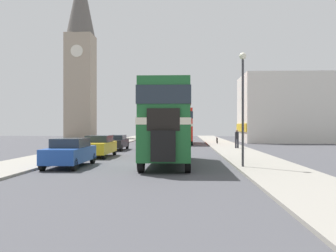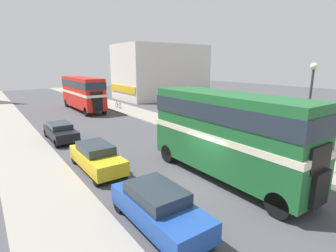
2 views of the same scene
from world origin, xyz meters
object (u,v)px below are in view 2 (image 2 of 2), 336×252
(double_decker_bus, at_px, (227,129))
(car_parked_near, at_px, (159,207))
(bus_distant, at_px, (83,91))
(pedestrian_walking, at_px, (165,110))
(car_parked_far, at_px, (60,131))
(street_lamp, at_px, (309,102))
(bicycle_on_pavement, at_px, (118,105))
(car_parked_mid, at_px, (97,157))

(double_decker_bus, distance_m, car_parked_near, 5.74)
(bus_distant, relative_size, pedestrian_walking, 5.95)
(car_parked_far, bearing_deg, bus_distant, 64.85)
(street_lamp, bearing_deg, bicycle_on_pavement, 88.08)
(bus_distant, relative_size, car_parked_far, 2.32)
(bus_distant, height_order, bicycle_on_pavement, bus_distant)
(bus_distant, bearing_deg, car_parked_near, -102.40)
(double_decker_bus, relative_size, street_lamp, 1.62)
(double_decker_bus, relative_size, car_parked_far, 2.12)
(double_decker_bus, height_order, street_lamp, street_lamp)
(double_decker_bus, bearing_deg, car_parked_far, 113.16)
(pedestrian_walking, bearing_deg, street_lamp, -96.76)
(car_parked_near, bearing_deg, car_parked_mid, 89.34)
(car_parked_mid, distance_m, car_parked_far, 7.46)
(car_parked_near, relative_size, car_parked_far, 1.01)
(car_parked_mid, relative_size, bicycle_on_pavement, 2.62)
(bus_distant, distance_m, car_parked_mid, 20.97)
(bus_distant, xyz_separation_m, car_parked_near, (-5.84, -26.56, -1.74))
(car_parked_near, bearing_deg, double_decker_bus, 16.19)
(car_parked_near, xyz_separation_m, pedestrian_walking, (11.06, 15.57, 0.32))
(street_lamp, bearing_deg, bus_distant, 97.00)
(car_parked_near, bearing_deg, car_parked_far, 90.38)
(car_parked_near, height_order, pedestrian_walking, pedestrian_walking)
(car_parked_mid, xyz_separation_m, bicycle_on_pavement, (9.94, 18.56, -0.31))
(pedestrian_walking, height_order, street_lamp, street_lamp)
(bus_distant, height_order, car_parked_near, bus_distant)
(car_parked_far, xyz_separation_m, pedestrian_walking, (11.15, 1.64, 0.38))
(car_parked_near, xyz_separation_m, car_parked_mid, (0.07, 6.46, -0.00))
(double_decker_bus, bearing_deg, car_parked_mid, 136.08)
(pedestrian_walking, distance_m, bicycle_on_pavement, 9.53)
(bus_distant, height_order, street_lamp, street_lamp)
(bus_distant, xyz_separation_m, bicycle_on_pavement, (4.18, -1.53, -2.05))
(car_parked_mid, relative_size, pedestrian_walking, 2.64)
(bus_distant, bearing_deg, bicycle_on_pavement, -20.13)
(double_decker_bus, bearing_deg, bicycle_on_pavement, 78.46)
(pedestrian_walking, bearing_deg, car_parked_mid, -140.35)
(double_decker_bus, xyz_separation_m, car_parked_mid, (-5.14, 4.95, -1.87))
(car_parked_mid, relative_size, street_lamp, 0.79)
(car_parked_near, height_order, car_parked_far, car_parked_near)
(car_parked_mid, bearing_deg, bus_distant, 73.99)
(car_parked_far, height_order, pedestrian_walking, pedestrian_walking)
(double_decker_bus, distance_m, car_parked_far, 13.64)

